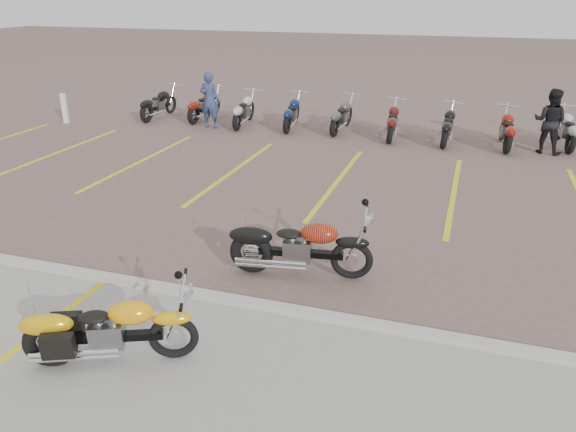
{
  "coord_description": "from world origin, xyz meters",
  "views": [
    {
      "loc": [
        2.91,
        -8.53,
        4.31
      ],
      "look_at": [
        0.15,
        -0.24,
        0.75
      ],
      "focal_mm": 35.0,
      "sensor_mm": 36.0,
      "label": 1
    }
  ],
  "objects_px": {
    "person_b": "(550,121)",
    "bollard": "(65,108)",
    "yellow_cruiser": "(107,332)",
    "person_a": "(210,100)",
    "flame_cruiser": "(297,249)"
  },
  "relations": [
    {
      "from": "yellow_cruiser",
      "to": "person_b",
      "type": "distance_m",
      "value": 13.42
    },
    {
      "from": "flame_cruiser",
      "to": "bollard",
      "type": "relative_size",
      "value": 2.29
    },
    {
      "from": "yellow_cruiser",
      "to": "person_b",
      "type": "height_order",
      "value": "person_b"
    },
    {
      "from": "flame_cruiser",
      "to": "bollard",
      "type": "height_order",
      "value": "bollard"
    },
    {
      "from": "person_a",
      "to": "person_b",
      "type": "bearing_deg",
      "value": -179.62
    },
    {
      "from": "person_b",
      "to": "bollard",
      "type": "distance_m",
      "value": 15.35
    },
    {
      "from": "yellow_cruiser",
      "to": "person_a",
      "type": "xyz_separation_m",
      "value": [
        -4.31,
        11.83,
        0.48
      ]
    },
    {
      "from": "flame_cruiser",
      "to": "bollard",
      "type": "distance_m",
      "value": 13.52
    },
    {
      "from": "person_b",
      "to": "bollard",
      "type": "height_order",
      "value": "person_b"
    },
    {
      "from": "bollard",
      "to": "person_b",
      "type": "bearing_deg",
      "value": 4.07
    },
    {
      "from": "flame_cruiser",
      "to": "person_a",
      "type": "height_order",
      "value": "person_a"
    },
    {
      "from": "flame_cruiser",
      "to": "person_b",
      "type": "xyz_separation_m",
      "value": [
        4.43,
        9.13,
        0.42
      ]
    },
    {
      "from": "flame_cruiser",
      "to": "person_a",
      "type": "xyz_separation_m",
      "value": [
        -5.82,
        8.94,
        0.44
      ]
    },
    {
      "from": "flame_cruiser",
      "to": "yellow_cruiser",
      "type": "bearing_deg",
      "value": -126.66
    },
    {
      "from": "person_b",
      "to": "bollard",
      "type": "bearing_deg",
      "value": 22.08
    }
  ]
}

